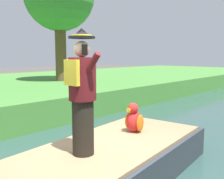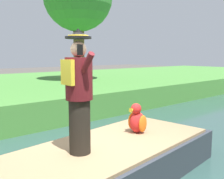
# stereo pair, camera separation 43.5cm
# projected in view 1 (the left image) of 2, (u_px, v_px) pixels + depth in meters

# --- Properties ---
(boat) EXTENTS (2.24, 4.37, 0.61)m
(boat) POSITION_uv_depth(u_px,v_px,m) (110.00, 161.00, 4.39)
(boat) COLOR #333842
(boat) RESTS_ON canal_water
(person_pirate) EXTENTS (0.61, 0.42, 1.85)m
(person_pirate) POSITION_uv_depth(u_px,v_px,m) (82.00, 93.00, 3.78)
(person_pirate) COLOR black
(person_pirate) RESTS_ON boat
(parrot_plush) EXTENTS (0.36, 0.34, 0.57)m
(parrot_plush) POSITION_uv_depth(u_px,v_px,m) (134.00, 119.00, 4.99)
(parrot_plush) COLOR red
(parrot_plush) RESTS_ON boat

